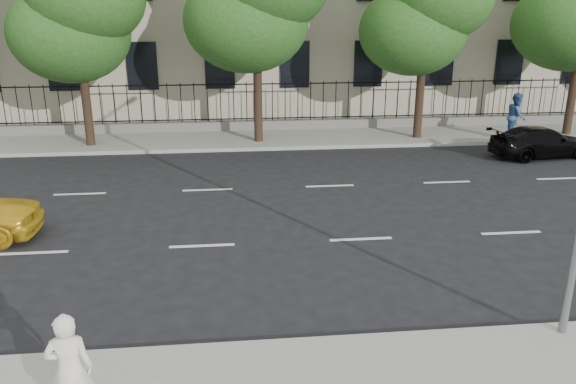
# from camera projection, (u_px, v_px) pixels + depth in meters

# --- Properties ---
(ground) EXTENTS (120.00, 120.00, 0.00)m
(ground) POSITION_uv_depth(u_px,v_px,m) (388.00, 285.00, 11.88)
(ground) COLOR black
(ground) RESTS_ON ground
(far_sidewalk) EXTENTS (60.00, 4.00, 0.15)m
(far_sidewalk) POSITION_uv_depth(u_px,v_px,m) (302.00, 137.00, 25.08)
(far_sidewalk) COLOR gray
(far_sidewalk) RESTS_ON ground
(lane_markings) EXTENTS (49.60, 4.62, 0.01)m
(lane_markings) POSITION_uv_depth(u_px,v_px,m) (343.00, 209.00, 16.36)
(lane_markings) COLOR silver
(lane_markings) RESTS_ON ground
(iron_fence) EXTENTS (30.00, 0.50, 2.20)m
(iron_fence) POSITION_uv_depth(u_px,v_px,m) (298.00, 118.00, 26.51)
(iron_fence) COLOR slate
(iron_fence) RESTS_ON far_sidewalk
(tree_b) EXTENTS (5.53, 5.12, 8.97)m
(tree_b) POSITION_uv_depth(u_px,v_px,m) (77.00, 1.00, 21.78)
(tree_b) COLOR #382619
(tree_b) RESTS_ON far_sidewalk
(tree_d) EXTENTS (5.34, 4.94, 8.84)m
(tree_d) POSITION_uv_depth(u_px,v_px,m) (426.00, 1.00, 23.18)
(tree_d) COLOR #382619
(tree_d) RESTS_ON far_sidewalk
(black_sedan) EXTENTS (4.29, 2.19, 1.19)m
(black_sedan) POSITION_uv_depth(u_px,v_px,m) (541.00, 142.00, 21.93)
(black_sedan) COLOR black
(black_sedan) RESTS_ON ground
(woman_near) EXTENTS (0.66, 0.47, 1.68)m
(woman_near) POSITION_uv_depth(u_px,v_px,m) (70.00, 370.00, 7.49)
(woman_near) COLOR white
(woman_near) RESTS_ON near_sidewalk
(pedestrian_far) EXTENTS (1.08, 1.19, 2.00)m
(pedestrian_far) POSITION_uv_depth(u_px,v_px,m) (516.00, 116.00, 24.16)
(pedestrian_far) COLOR #2D528A
(pedestrian_far) RESTS_ON far_sidewalk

